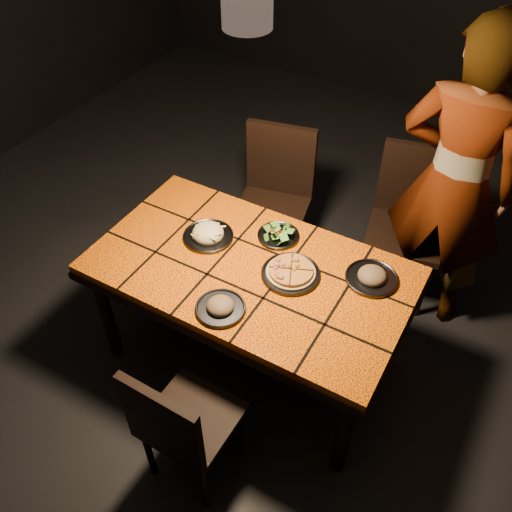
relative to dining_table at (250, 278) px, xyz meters
The scene contains 12 objects.
room_shell 0.83m from the dining_table, ahead, with size 6.04×7.04×3.08m.
dining_table is the anchor object (origin of this frame).
chair_near 0.80m from the dining_table, 82.99° to the right, with size 0.40×0.40×0.87m.
chair_far_left 0.89m from the dining_table, 109.80° to the left, with size 0.53×0.53×0.99m.
chair_far_right 1.16m from the dining_table, 63.36° to the left, with size 0.53×0.53×0.99m.
diner 1.21m from the dining_table, 51.95° to the left, with size 0.68×0.45×1.86m, color brown.
pendant_lamp 1.35m from the dining_table, ahead, with size 0.18×0.18×1.06m.
plate_pizza 0.23m from the dining_table, 14.44° to the left, with size 0.32×0.32×0.04m.
plate_pasta 0.33m from the dining_table, 165.04° to the left, with size 0.27×0.27×0.09m.
plate_salad 0.29m from the dining_table, 86.58° to the left, with size 0.23×0.23×0.07m.
plate_mushroom_a 0.33m from the dining_table, 85.91° to the right, with size 0.24×0.24×0.08m.
plate_mushroom_b 0.61m from the dining_table, 21.74° to the left, with size 0.26×0.26×0.09m.
Camera 1 is at (0.98, -1.65, 2.68)m, focal length 38.00 mm.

